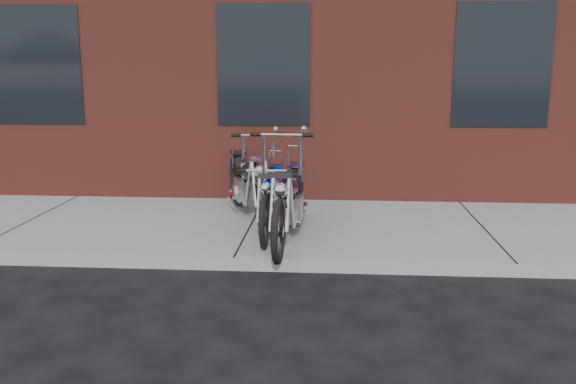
{
  "coord_description": "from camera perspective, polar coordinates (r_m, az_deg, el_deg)",
  "views": [
    {
      "loc": [
        1.05,
        -6.24,
        2.17
      ],
      "look_at": [
        0.53,
        0.8,
        0.72
      ],
      "focal_mm": 38.0,
      "sensor_mm": 36.0,
      "label": 1
    }
  ],
  "objects": [
    {
      "name": "chopper_third",
      "position": [
        8.31,
        -3.7,
        0.56
      ],
      "size": [
        0.95,
        2.3,
        1.22
      ],
      "rotation": [
        0.0,
        0.0,
        -1.23
      ],
      "color": "black",
      "rests_on": "sidewalk"
    },
    {
      "name": "chopper_blue",
      "position": [
        7.62,
        -1.56,
        -0.8
      ],
      "size": [
        0.52,
        2.14,
        0.93
      ],
      "rotation": [
        0.0,
        0.0,
        -1.57
      ],
      "color": "black",
      "rests_on": "sidewalk"
    },
    {
      "name": "ground",
      "position": [
        6.69,
        -5.09,
        -7.37
      ],
      "size": [
        120.0,
        120.0,
        0.0
      ],
      "primitive_type": "plane",
      "color": "black",
      "rests_on": "ground"
    },
    {
      "name": "sidewalk",
      "position": [
        8.09,
        -3.4,
        -3.43
      ],
      "size": [
        22.0,
        3.0,
        0.15
      ],
      "primitive_type": "cube",
      "color": "gray",
      "rests_on": "ground"
    },
    {
      "name": "chopper_purple",
      "position": [
        7.17,
        0.06,
        -1.18
      ],
      "size": [
        0.58,
        2.4,
        1.34
      ],
      "rotation": [
        0.0,
        0.0,
        -1.62
      ],
      "color": "black",
      "rests_on": "sidewalk"
    }
  ]
}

